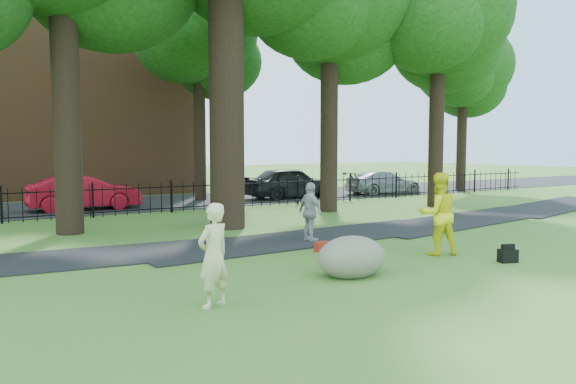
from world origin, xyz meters
TOP-DOWN VIEW (x-y plane):
  - ground at (0.00, 0.00)m, footprint 120.00×120.00m
  - footpath at (1.00, 3.90)m, footprint 36.07×3.85m
  - street at (0.00, 16.00)m, footprint 80.00×7.00m
  - iron_fence at (0.00, 12.00)m, footprint 44.00×0.04m
  - brick_building at (-4.00, 24.00)m, footprint 18.00×8.00m
  - woman at (-4.13, -0.86)m, footprint 0.72×0.59m
  - man at (2.31, 0.29)m, footprint 1.18×1.06m
  - pedestrian at (0.78, 3.48)m, footprint 0.43×0.97m
  - boulder at (-0.84, -0.33)m, footprint 1.83×1.65m
  - backpack at (2.96, -1.19)m, footprint 0.46×0.37m
  - red_bag at (0.19, 2.10)m, footprint 0.37×0.24m
  - red_sedan at (-2.72, 14.73)m, footprint 4.54×1.86m
  - grey_car at (7.19, 14.51)m, footprint 4.70×1.99m
  - silver_car at (12.79, 13.82)m, footprint 4.52×2.17m

SIDE VIEW (x-z plane):
  - ground at x=0.00m, z-range 0.00..0.00m
  - footpath at x=1.00m, z-range -0.01..0.01m
  - street at x=0.00m, z-range -0.01..0.01m
  - red_bag at x=0.19m, z-range 0.00..0.25m
  - backpack at x=2.96m, z-range 0.00..0.30m
  - boulder at x=-0.84m, z-range 0.00..0.87m
  - iron_fence at x=0.00m, z-range 0.00..1.20m
  - silver_car at x=12.79m, z-range 0.00..1.27m
  - red_sedan at x=-2.72m, z-range 0.00..1.46m
  - grey_car at x=7.19m, z-range 0.00..1.58m
  - pedestrian at x=0.78m, z-range 0.00..1.63m
  - woman at x=-4.13m, z-range 0.00..1.71m
  - man at x=2.31m, z-range 0.00..1.99m
  - brick_building at x=-4.00m, z-range 0.00..12.00m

